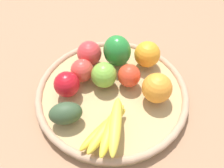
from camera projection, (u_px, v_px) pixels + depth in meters
ground_plane at (112, 96)px, 0.69m from camera, size 2.40×2.40×0.00m
basket at (112, 92)px, 0.67m from camera, size 0.44×0.44×0.04m
bell_pepper at (117, 51)px, 0.69m from camera, size 0.09×0.10×0.10m
apple_4 at (82, 70)px, 0.66m from camera, size 0.07×0.07×0.07m
orange_0 at (147, 54)px, 0.70m from camera, size 0.11×0.11×0.08m
apple_3 at (129, 76)px, 0.65m from camera, size 0.09×0.09×0.07m
apple_0 at (104, 75)px, 0.64m from camera, size 0.09×0.09×0.07m
banana_bunch at (109, 127)px, 0.54m from camera, size 0.16×0.14×0.07m
orange_1 at (157, 88)px, 0.61m from camera, size 0.09×0.09×0.08m
apple_1 at (67, 84)px, 0.62m from camera, size 0.10×0.10×0.07m
avocado at (66, 113)px, 0.57m from camera, size 0.10×0.09×0.06m
apple_2 at (89, 53)px, 0.70m from camera, size 0.10×0.10×0.08m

